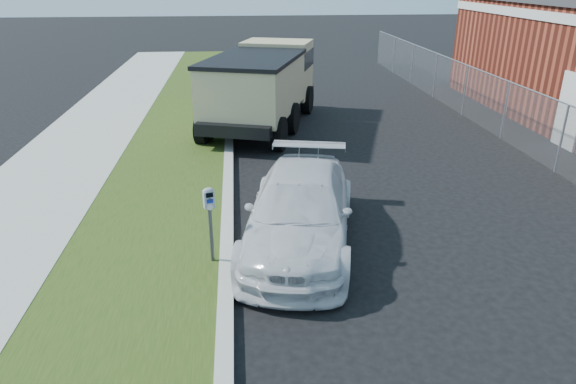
{
  "coord_description": "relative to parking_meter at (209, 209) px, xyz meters",
  "views": [
    {
      "loc": [
        -2.29,
        -7.94,
        4.83
      ],
      "look_at": [
        -1.4,
        1.0,
        1.0
      ],
      "focal_mm": 32.0,
      "sensor_mm": 36.0,
      "label": 1
    }
  ],
  "objects": [
    {
      "name": "dump_truck",
      "position": [
        1.44,
        9.32,
        0.31
      ],
      "size": [
        4.34,
        7.0,
        2.58
      ],
      "rotation": [
        0.0,
        0.0,
        -0.32
      ],
      "color": "black",
      "rests_on": "ground"
    },
    {
      "name": "ground",
      "position": [
        2.84,
        -0.08,
        -1.14
      ],
      "size": [
        120.0,
        120.0,
        0.0
      ],
      "primitive_type": "plane",
      "color": "black",
      "rests_on": "ground"
    },
    {
      "name": "streetside",
      "position": [
        -2.73,
        1.92,
        -1.07
      ],
      "size": [
        6.12,
        50.0,
        0.15
      ],
      "color": "#999990",
      "rests_on": "ground"
    },
    {
      "name": "parking_meter",
      "position": [
        0.0,
        0.0,
        0.0
      ],
      "size": [
        0.22,
        0.18,
        1.4
      ],
      "rotation": [
        0.0,
        0.0,
        0.3
      ],
      "color": "#3F4247",
      "rests_on": "ground"
    },
    {
      "name": "chainlink_fence",
      "position": [
        8.84,
        6.92,
        0.12
      ],
      "size": [
        0.06,
        30.06,
        30.0
      ],
      "color": "slate",
      "rests_on": "ground"
    },
    {
      "name": "white_wagon",
      "position": [
        1.63,
        0.78,
        -0.45
      ],
      "size": [
        2.89,
        5.08,
        1.39
      ],
      "primitive_type": "imported",
      "rotation": [
        0.0,
        0.0,
        -0.21
      ],
      "color": "silver",
      "rests_on": "ground"
    }
  ]
}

